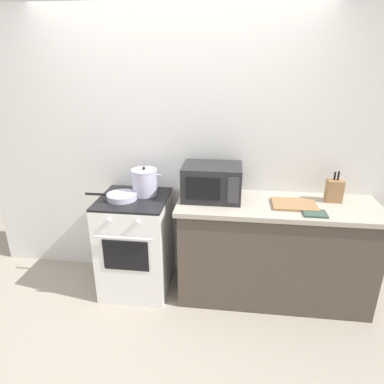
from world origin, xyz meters
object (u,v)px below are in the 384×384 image
(frying_pan, at_px, (121,196))
(microwave, at_px, (212,182))
(oven_mitt, at_px, (315,214))
(knife_block, at_px, (334,190))
(cutting_board, at_px, (294,204))
(stove, at_px, (136,244))
(stock_pot, at_px, (145,182))

(frying_pan, relative_size, microwave, 0.92)
(frying_pan, bearing_deg, oven_mitt, -4.28)
(oven_mitt, bearing_deg, frying_pan, 175.72)
(frying_pan, relative_size, oven_mitt, 2.56)
(microwave, relative_size, oven_mitt, 2.78)
(knife_block, bearing_deg, cutting_board, -157.78)
(stove, relative_size, knife_block, 3.44)
(stock_pot, height_order, cutting_board, stock_pot)
(knife_block, height_order, oven_mitt, knife_block)
(cutting_board, height_order, knife_block, knife_block)
(stove, height_order, microwave, microwave)
(stock_pot, height_order, knife_block, knife_block)
(stove, distance_m, cutting_board, 1.45)
(frying_pan, bearing_deg, microwave, 8.66)
(stock_pot, height_order, oven_mitt, stock_pot)
(cutting_board, bearing_deg, oven_mitt, -50.02)
(stove, xyz_separation_m, oven_mitt, (1.51, -0.16, 0.47))
(microwave, distance_m, knife_block, 1.04)
(stove, bearing_deg, knife_block, 4.69)
(stove, distance_m, stock_pot, 0.59)
(stock_pot, distance_m, knife_block, 1.64)
(cutting_board, distance_m, oven_mitt, 0.21)
(stock_pot, relative_size, oven_mitt, 1.73)
(knife_block, bearing_deg, frying_pan, -174.32)
(frying_pan, bearing_deg, stove, 23.19)
(oven_mitt, bearing_deg, cutting_board, 129.98)
(cutting_board, xyz_separation_m, oven_mitt, (0.13, -0.16, -0.00))
(microwave, distance_m, cutting_board, 0.71)
(microwave, bearing_deg, stock_pot, 177.91)
(stock_pot, xyz_separation_m, oven_mitt, (1.43, -0.26, -0.11))
(stock_pot, bearing_deg, microwave, -2.09)
(microwave, bearing_deg, knife_block, 3.43)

